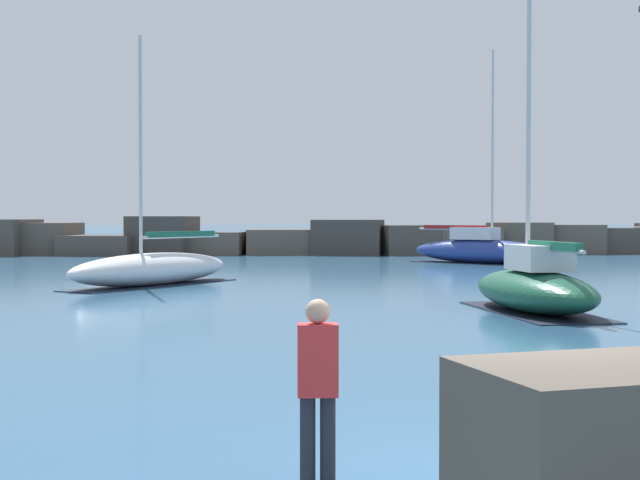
{
  "coord_description": "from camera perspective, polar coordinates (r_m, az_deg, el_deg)",
  "views": [
    {
      "loc": [
        -2.01,
        -8.23,
        2.41
      ],
      "look_at": [
        -0.28,
        27.35,
        1.51
      ],
      "focal_mm": 50.0,
      "sensor_mm": 36.0,
      "label": 1
    }
  ],
  "objects": [
    {
      "name": "sailboat_moored_5",
      "position": [
        32.17,
        -10.65,
        -1.79
      ],
      "size": [
        5.92,
        7.52,
        8.73
      ],
      "color": "white",
      "rests_on": "ground"
    },
    {
      "name": "breakwater_jetty",
      "position": [
        58.31,
        -0.74,
        0.02
      ],
      "size": [
        55.85,
        6.5,
        2.48
      ],
      "color": "brown",
      "rests_on": "ground"
    },
    {
      "name": "mooring_buoy_orange_near",
      "position": [
        39.06,
        -11.01,
        -1.57
      ],
      "size": [
        0.74,
        0.74,
        0.94
      ],
      "color": "red",
      "rests_on": "ground"
    },
    {
      "name": "sailboat_moored_2",
      "position": [
        23.23,
        13.59,
        -2.94
      ],
      "size": [
        2.81,
        6.03,
        8.94
      ],
      "color": "#195138",
      "rests_on": "ground"
    },
    {
      "name": "ground_plane",
      "position": [
        8.8,
        10.88,
        -14.47
      ],
      "size": [
        600.0,
        600.0,
        0.0
      ],
      "primitive_type": "plane",
      "color": "#336084"
    },
    {
      "name": "open_sea_beyond",
      "position": [
        118.52,
        -1.8,
        0.29
      ],
      "size": [
        400.0,
        116.0,
        0.01
      ],
      "color": "#235175",
      "rests_on": "ground"
    },
    {
      "name": "person_on_rocks",
      "position": [
        8.04,
        -0.15,
        -9.08
      ],
      "size": [
        0.36,
        0.22,
        1.68
      ],
      "color": "#282833",
      "rests_on": "ground"
    },
    {
      "name": "sailboat_moored_1",
      "position": [
        47.23,
        10.26,
        -0.61
      ],
      "size": [
        7.15,
        7.23,
        11.04
      ],
      "color": "navy",
      "rests_on": "ground"
    }
  ]
}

